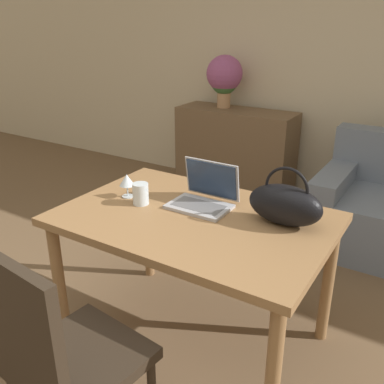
# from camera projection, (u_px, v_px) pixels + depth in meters

# --- Properties ---
(wall_back) EXTENTS (10.00, 0.06, 2.70)m
(wall_back) POSITION_uv_depth(u_px,v_px,m) (329.00, 51.00, 3.67)
(wall_back) COLOR beige
(wall_back) RESTS_ON ground_plane
(dining_table) EXTENTS (1.29, 0.87, 0.73)m
(dining_table) POSITION_uv_depth(u_px,v_px,m) (194.00, 232.00, 2.09)
(dining_table) COLOR olive
(dining_table) RESTS_ON ground_plane
(chair) EXTENTS (0.48, 0.48, 0.94)m
(chair) POSITION_uv_depth(u_px,v_px,m) (59.00, 354.00, 1.51)
(chair) COLOR #2D2319
(chair) RESTS_ON ground_plane
(sideboard) EXTENTS (1.13, 0.40, 0.82)m
(sideboard) POSITION_uv_depth(u_px,v_px,m) (235.00, 152.00, 4.14)
(sideboard) COLOR brown
(sideboard) RESTS_ON ground_plane
(laptop) EXTENTS (0.30, 0.25, 0.22)m
(laptop) POSITION_uv_depth(u_px,v_px,m) (205.00, 193.00, 2.16)
(laptop) COLOR #ADADB2
(laptop) RESTS_ON dining_table
(drinking_glass) EXTENTS (0.08, 0.08, 0.11)m
(drinking_glass) POSITION_uv_depth(u_px,v_px,m) (141.00, 194.00, 2.17)
(drinking_glass) COLOR silver
(drinking_glass) RESTS_ON dining_table
(wine_glass) EXTENTS (0.08, 0.08, 0.13)m
(wine_glass) POSITION_uv_depth(u_px,v_px,m) (127.00, 181.00, 2.24)
(wine_glass) COLOR silver
(wine_glass) RESTS_ON dining_table
(handbag) EXTENTS (0.35, 0.16, 0.28)m
(handbag) POSITION_uv_depth(u_px,v_px,m) (285.00, 204.00, 1.94)
(handbag) COLOR black
(handbag) RESTS_ON dining_table
(flower_vase) EXTENTS (0.34, 0.34, 0.48)m
(flower_vase) POSITION_uv_depth(u_px,v_px,m) (224.00, 77.00, 3.98)
(flower_vase) COLOR tan
(flower_vase) RESTS_ON sideboard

